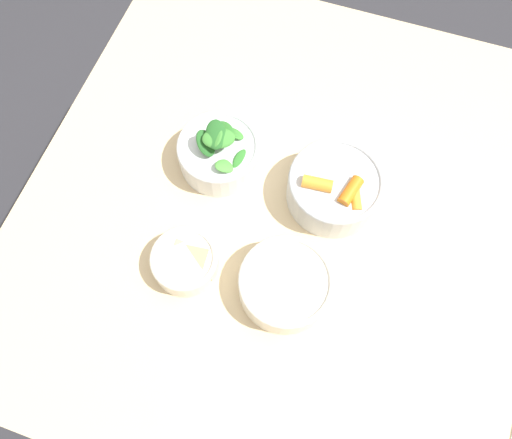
# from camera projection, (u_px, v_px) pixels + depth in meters

# --- Properties ---
(ground_plane) EXTENTS (10.00, 10.00, 0.00)m
(ground_plane) POSITION_uv_depth(u_px,v_px,m) (283.00, 303.00, 1.57)
(ground_plane) COLOR #2D2D33
(dining_table) EXTENTS (0.99, 1.00, 0.73)m
(dining_table) POSITION_uv_depth(u_px,v_px,m) (298.00, 232.00, 1.01)
(dining_table) COLOR beige
(dining_table) RESTS_ON ground_plane
(bowl_carrots) EXTENTS (0.17, 0.17, 0.08)m
(bowl_carrots) POSITION_uv_depth(u_px,v_px,m) (334.00, 187.00, 0.88)
(bowl_carrots) COLOR silver
(bowl_carrots) RESTS_ON dining_table
(bowl_greens) EXTENTS (0.15, 0.15, 0.10)m
(bowl_greens) POSITION_uv_depth(u_px,v_px,m) (219.00, 152.00, 0.91)
(bowl_greens) COLOR silver
(bowl_greens) RESTS_ON dining_table
(bowl_beans_hotdog) EXTENTS (0.16, 0.16, 0.06)m
(bowl_beans_hotdog) POSITION_uv_depth(u_px,v_px,m) (285.00, 285.00, 0.82)
(bowl_beans_hotdog) COLOR silver
(bowl_beans_hotdog) RESTS_ON dining_table
(bowl_cookies) EXTENTS (0.11, 0.11, 0.05)m
(bowl_cookies) POSITION_uv_depth(u_px,v_px,m) (185.00, 261.00, 0.84)
(bowl_cookies) COLOR silver
(bowl_cookies) RESTS_ON dining_table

